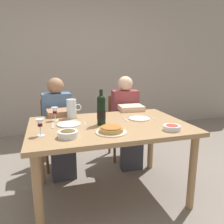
% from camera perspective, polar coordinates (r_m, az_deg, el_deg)
% --- Properties ---
extents(ground_plane, '(8.00, 8.00, 0.00)m').
position_cam_1_polar(ground_plane, '(2.44, -0.70, -20.51)').
color(ground_plane, slate).
extents(back_wall, '(8.00, 0.10, 2.80)m').
position_cam_1_polar(back_wall, '(4.33, -9.57, 13.49)').
color(back_wall, '#A3998E').
rests_on(back_wall, ground).
extents(dining_table, '(1.50, 1.00, 0.76)m').
position_cam_1_polar(dining_table, '(2.15, -0.75, -5.50)').
color(dining_table, '#9E7A51').
rests_on(dining_table, ground).
extents(wine_bottle, '(0.08, 0.08, 0.34)m').
position_cam_1_polar(wine_bottle, '(2.07, -2.83, 0.54)').
color(wine_bottle, black).
rests_on(wine_bottle, dining_table).
extents(water_pitcher, '(0.16, 0.10, 0.20)m').
position_cam_1_polar(water_pitcher, '(2.37, -10.42, 0.58)').
color(water_pitcher, silver).
rests_on(water_pitcher, dining_table).
extents(baked_tart, '(0.26, 0.26, 0.06)m').
position_cam_1_polar(baked_tart, '(1.86, -0.20, -4.57)').
color(baked_tart, silver).
rests_on(baked_tart, dining_table).
extents(salad_bowl, '(0.15, 0.15, 0.05)m').
position_cam_1_polar(salad_bowl, '(2.00, 15.28, -3.85)').
color(salad_bowl, silver).
rests_on(salad_bowl, dining_table).
extents(olive_bowl, '(0.16, 0.16, 0.06)m').
position_cam_1_polar(olive_bowl, '(1.78, -11.36, -5.49)').
color(olive_bowl, silver).
rests_on(olive_bowl, dining_table).
extents(wine_glass_left_diner, '(0.07, 0.07, 0.14)m').
position_cam_1_polar(wine_glass_left_diner, '(1.86, -18.19, -2.91)').
color(wine_glass_left_diner, silver).
rests_on(wine_glass_left_diner, dining_table).
extents(wine_glass_right_diner, '(0.07, 0.07, 0.14)m').
position_cam_1_polar(wine_glass_right_diner, '(2.30, -14.63, 0.24)').
color(wine_glass_right_diner, silver).
rests_on(wine_glass_right_diner, dining_table).
extents(dinner_plate_left_setting, '(0.22, 0.22, 0.01)m').
position_cam_1_polar(dinner_plate_left_setting, '(2.13, -11.09, -3.12)').
color(dinner_plate_left_setting, silver).
rests_on(dinner_plate_left_setting, dining_table).
extents(dinner_plate_right_setting, '(0.22, 0.22, 0.01)m').
position_cam_1_polar(dinner_plate_right_setting, '(2.32, 7.10, -1.69)').
color(dinner_plate_right_setting, silver).
rests_on(dinner_plate_right_setting, dining_table).
extents(fork_left_setting, '(0.02, 0.16, 0.00)m').
position_cam_1_polar(fork_left_setting, '(2.13, -15.11, -3.49)').
color(fork_left_setting, silver).
rests_on(fork_left_setting, dining_table).
extents(knife_left_setting, '(0.02, 0.18, 0.00)m').
position_cam_1_polar(knife_left_setting, '(2.15, -7.11, -2.93)').
color(knife_left_setting, silver).
rests_on(knife_left_setting, dining_table).
extents(knife_right_setting, '(0.03, 0.18, 0.00)m').
position_cam_1_polar(knife_right_setting, '(2.38, 10.41, -1.49)').
color(knife_right_setting, silver).
rests_on(knife_right_setting, dining_table).
extents(spoon_right_setting, '(0.01, 0.16, 0.00)m').
position_cam_1_polar(spoon_right_setting, '(2.26, 3.62, -2.06)').
color(spoon_right_setting, silver).
rests_on(spoon_right_setting, dining_table).
extents(chair_left, '(0.43, 0.43, 0.87)m').
position_cam_1_polar(chair_left, '(2.99, -14.09, -3.97)').
color(chair_left, brown).
rests_on(chair_left, ground).
extents(diner_left, '(0.36, 0.53, 1.16)m').
position_cam_1_polar(diner_left, '(2.73, -13.60, -2.94)').
color(diner_left, '#4C6B93').
rests_on(diner_left, ground).
extents(chair_right, '(0.43, 0.43, 0.87)m').
position_cam_1_polar(chair_right, '(3.16, 2.65, -2.67)').
color(chair_right, brown).
rests_on(chair_right, ground).
extents(diner_right, '(0.36, 0.52, 1.16)m').
position_cam_1_polar(diner_right, '(2.91, 3.95, -1.62)').
color(diner_right, '#8E3D42').
rests_on(diner_right, ground).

